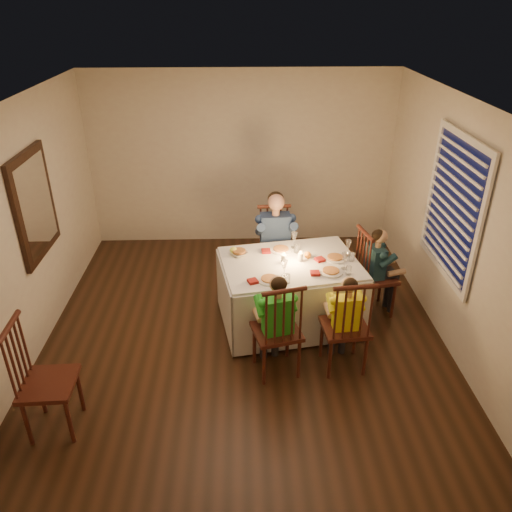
{
  "coord_description": "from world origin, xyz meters",
  "views": [
    {
      "loc": [
        -0.02,
        -4.72,
        3.5
      ],
      "look_at": [
        0.14,
        0.15,
        0.92
      ],
      "focal_mm": 35.0,
      "sensor_mm": 36.0,
      "label": 1
    }
  ],
  "objects_px": {
    "chair_near_right": "(341,365)",
    "adult": "(274,286)",
    "dining_table": "(290,280)",
    "serving_bowl": "(239,253)",
    "chair_extra": "(59,426)",
    "chair_near_left": "(276,369)",
    "chair_end": "(371,310)",
    "child_green": "(276,369)",
    "child_teal": "(371,310)",
    "child_yellow": "(341,365)",
    "chair_adult": "(274,286)"
  },
  "relations": [
    {
      "from": "chair_near_right",
      "to": "adult",
      "type": "distance_m",
      "value": 1.73
    },
    {
      "from": "dining_table",
      "to": "adult",
      "type": "relative_size",
      "value": 1.29
    },
    {
      "from": "serving_bowl",
      "to": "adult",
      "type": "bearing_deg",
      "value": 53.34
    },
    {
      "from": "serving_bowl",
      "to": "chair_extra",
      "type": "bearing_deg",
      "value": -133.45
    },
    {
      "from": "chair_extra",
      "to": "chair_near_left",
      "type": "bearing_deg",
      "value": -72.88
    },
    {
      "from": "chair_near_left",
      "to": "dining_table",
      "type": "bearing_deg",
      "value": -118.1
    },
    {
      "from": "dining_table",
      "to": "serving_bowl",
      "type": "height_order",
      "value": "serving_bowl"
    },
    {
      "from": "chair_end",
      "to": "child_green",
      "type": "distance_m",
      "value": 1.65
    },
    {
      "from": "child_teal",
      "to": "child_green",
      "type": "bearing_deg",
      "value": 119.52
    },
    {
      "from": "chair_near_right",
      "to": "child_teal",
      "type": "distance_m",
      "value": 1.16
    },
    {
      "from": "dining_table",
      "to": "child_yellow",
      "type": "height_order",
      "value": "dining_table"
    },
    {
      "from": "chair_adult",
      "to": "serving_bowl",
      "type": "bearing_deg",
      "value": -129.81
    },
    {
      "from": "chair_near_right",
      "to": "child_green",
      "type": "distance_m",
      "value": 0.7
    },
    {
      "from": "chair_end",
      "to": "child_teal",
      "type": "distance_m",
      "value": 0.0
    },
    {
      "from": "chair_adult",
      "to": "child_teal",
      "type": "distance_m",
      "value": 1.32
    },
    {
      "from": "chair_extra",
      "to": "child_green",
      "type": "relative_size",
      "value": 1.0
    },
    {
      "from": "chair_extra",
      "to": "child_teal",
      "type": "distance_m",
      "value": 3.73
    },
    {
      "from": "child_green",
      "to": "child_yellow",
      "type": "xyz_separation_m",
      "value": [
        0.7,
        0.05,
        0.0
      ]
    },
    {
      "from": "chair_adult",
      "to": "chair_near_right",
      "type": "xyz_separation_m",
      "value": [
        0.6,
        -1.62,
        0.0
      ]
    },
    {
      "from": "chair_near_right",
      "to": "child_yellow",
      "type": "height_order",
      "value": "chair_near_right"
    },
    {
      "from": "chair_extra",
      "to": "serving_bowl",
      "type": "relative_size",
      "value": 5.9
    },
    {
      "from": "chair_extra",
      "to": "serving_bowl",
      "type": "height_order",
      "value": "serving_bowl"
    },
    {
      "from": "chair_near_right",
      "to": "chair_end",
      "type": "relative_size",
      "value": 1.0
    },
    {
      "from": "chair_adult",
      "to": "adult",
      "type": "bearing_deg",
      "value": 0.0
    },
    {
      "from": "child_teal",
      "to": "chair_adult",
      "type": "bearing_deg",
      "value": 52.07
    },
    {
      "from": "child_green",
      "to": "chair_end",
      "type": "bearing_deg",
      "value": -154.4
    },
    {
      "from": "chair_extra",
      "to": "chair_adult",
      "type": "bearing_deg",
      "value": -43.92
    },
    {
      "from": "chair_extra",
      "to": "chair_end",
      "type": "bearing_deg",
      "value": -63.93
    },
    {
      "from": "chair_extra",
      "to": "child_green",
      "type": "bearing_deg",
      "value": -72.88
    },
    {
      "from": "dining_table",
      "to": "child_green",
      "type": "xyz_separation_m",
      "value": [
        -0.21,
        -0.86,
        -0.58
      ]
    },
    {
      "from": "adult",
      "to": "serving_bowl",
      "type": "height_order",
      "value": "serving_bowl"
    },
    {
      "from": "chair_near_right",
      "to": "child_teal",
      "type": "relative_size",
      "value": 1.0
    },
    {
      "from": "chair_near_left",
      "to": "child_yellow",
      "type": "relative_size",
      "value": 1.02
    },
    {
      "from": "chair_adult",
      "to": "chair_extra",
      "type": "xyz_separation_m",
      "value": [
        -2.12,
        -2.37,
        0.0
      ]
    },
    {
      "from": "serving_bowl",
      "to": "chair_end",
      "type": "bearing_deg",
      "value": 0.49
    },
    {
      "from": "chair_extra",
      "to": "adult",
      "type": "distance_m",
      "value": 3.18
    },
    {
      "from": "chair_adult",
      "to": "child_teal",
      "type": "height_order",
      "value": "child_teal"
    },
    {
      "from": "chair_adult",
      "to": "chair_extra",
      "type": "distance_m",
      "value": 3.18
    },
    {
      "from": "adult",
      "to": "serving_bowl",
      "type": "xyz_separation_m",
      "value": [
        -0.46,
        -0.62,
        0.83
      ]
    },
    {
      "from": "dining_table",
      "to": "chair_near_left",
      "type": "bearing_deg",
      "value": -113.67
    },
    {
      "from": "chair_adult",
      "to": "child_teal",
      "type": "bearing_deg",
      "value": -30.7
    },
    {
      "from": "chair_extra",
      "to": "child_green",
      "type": "distance_m",
      "value": 2.15
    },
    {
      "from": "adult",
      "to": "child_green",
      "type": "distance_m",
      "value": 1.67
    },
    {
      "from": "adult",
      "to": "child_yellow",
      "type": "height_order",
      "value": "adult"
    },
    {
      "from": "chair_near_left",
      "to": "child_yellow",
      "type": "xyz_separation_m",
      "value": [
        0.7,
        0.05,
        0.0
      ]
    },
    {
      "from": "dining_table",
      "to": "chair_adult",
      "type": "bearing_deg",
      "value": 88.29
    },
    {
      "from": "chair_near_left",
      "to": "chair_extra",
      "type": "bearing_deg",
      "value": 4.95
    },
    {
      "from": "chair_near_left",
      "to": "adult",
      "type": "bearing_deg",
      "value": -107.58
    },
    {
      "from": "chair_end",
      "to": "child_teal",
      "type": "bearing_deg",
      "value": -0.0
    },
    {
      "from": "chair_near_right",
      "to": "chair_extra",
      "type": "bearing_deg",
      "value": 10.04
    }
  ]
}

